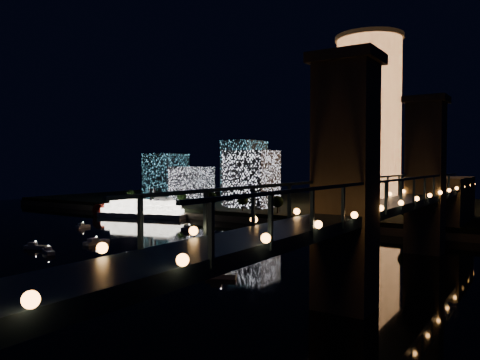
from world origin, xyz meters
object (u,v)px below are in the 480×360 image
object	(u,v)px
tower_cylindrical	(368,123)
tower_rectangular	(342,150)
riverboat	(139,210)
truss_bridge	(381,216)

from	to	relation	value
tower_cylindrical	tower_rectangular	world-z (taller)	tower_cylindrical
tower_cylindrical	tower_rectangular	xyz separation A→B (m)	(-20.65, 16.59, -12.57)
tower_rectangular	riverboat	xyz separation A→B (m)	(-84.76, -74.04, -32.49)
tower_cylindrical	riverboat	xyz separation A→B (m)	(-105.42, -57.45, -45.06)
tower_rectangular	truss_bridge	size ratio (longest dim) A/B	0.24
riverboat	tower_rectangular	bearing A→B (deg)	41.14
riverboat	tower_cylindrical	bearing A→B (deg)	28.59
tower_cylindrical	tower_rectangular	bearing A→B (deg)	141.23
riverboat	truss_bridge	bearing A→B (deg)	-23.86
tower_cylindrical	riverboat	size ratio (longest dim) A/B	1.63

